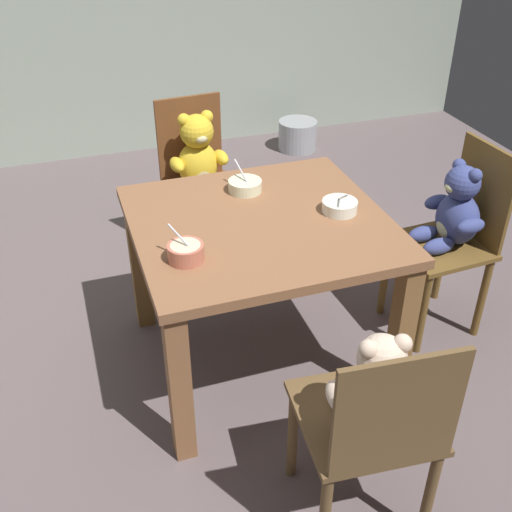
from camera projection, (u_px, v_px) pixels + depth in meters
ground_plane at (259, 359)px, 2.86m from camera, size 5.20×5.20×0.04m
dining_table at (260, 247)px, 2.53m from camera, size 1.00×0.95×0.72m
teddy_chair_near_right at (454, 221)px, 2.77m from camera, size 0.41×0.40×0.90m
teddy_chair_near_front at (374, 405)px, 1.86m from camera, size 0.45×0.44×0.85m
teddy_chair_far_center at (199, 165)px, 3.23m from camera, size 0.41×0.43×0.90m
porridge_bowl_terracotta_near_left at (186, 252)px, 2.20m from camera, size 0.13×0.13×0.13m
porridge_bowl_white_near_right at (340, 206)px, 2.50m from camera, size 0.14×0.15×0.12m
porridge_bowl_cream_far_center at (245, 186)px, 2.65m from camera, size 0.14×0.15×0.12m
metal_pail at (298, 135)px, 4.77m from camera, size 0.29×0.29×0.22m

